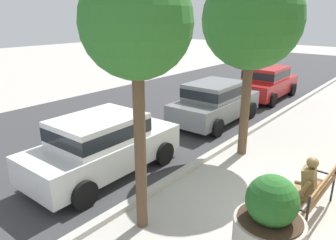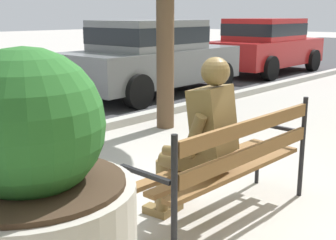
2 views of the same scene
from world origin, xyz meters
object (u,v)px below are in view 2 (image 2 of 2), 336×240
at_px(park_bench, 233,159).
at_px(parked_car_grey, 152,55).
at_px(concrete_planter, 34,202).
at_px(parked_car_red, 266,44).
at_px(bronze_statue_seated, 198,144).

xyz_separation_m(park_bench, parked_car_grey, (3.90, 4.67, 0.30)).
distance_m(concrete_planter, parked_car_red, 11.22).
xyz_separation_m(park_bench, concrete_planter, (-1.66, 0.24, 0.10)).
xyz_separation_m(bronze_statue_seated, parked_car_red, (8.83, 4.46, 0.17)).
bearing_deg(parked_car_red, bronze_statue_seated, -153.21).
height_order(park_bench, parked_car_grey, parked_car_grey).
relative_size(park_bench, concrete_planter, 1.19).
xyz_separation_m(park_bench, parked_car_red, (8.64, 4.67, 0.30)).
bearing_deg(parked_car_grey, parked_car_red, 0.00).
relative_size(concrete_planter, parked_car_grey, 0.37).
height_order(bronze_statue_seated, concrete_planter, concrete_planter).
relative_size(concrete_planter, parked_car_red, 0.37).
distance_m(concrete_planter, parked_car_grey, 7.12).
relative_size(park_bench, bronze_statue_seated, 1.32).
distance_m(bronze_statue_seated, concrete_planter, 1.47).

